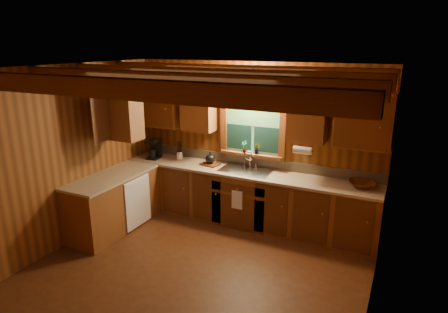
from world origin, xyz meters
TOP-DOWN VIEW (x-y plane):
  - room at (0.00, 0.00)m, footprint 4.20×4.20m
  - ceiling_beams at (0.00, 0.00)m, footprint 4.20×2.54m
  - base_cabinets at (-0.49, 1.28)m, footprint 4.20×2.22m
  - countertop at (-0.48, 1.29)m, footprint 4.20×2.24m
  - backsplash at (0.00, 1.89)m, footprint 4.20×0.02m
  - dishwasher_panel at (-1.47, 0.68)m, footprint 0.02×0.60m
  - upper_cabinets at (-0.56, 1.42)m, footprint 4.19×1.77m
  - window at (0.00, 1.87)m, footprint 1.12×0.08m
  - window_sill at (0.00, 1.82)m, footprint 1.06×0.14m
  - wall_sconce at (0.00, 1.75)m, footprint 0.45×0.21m
  - paper_towel_roll at (0.92, 1.53)m, footprint 0.27×0.11m
  - dish_towel at (0.00, 1.26)m, footprint 0.18×0.01m
  - sink at (0.00, 1.60)m, footprint 0.82×0.48m
  - coffee_maker at (-1.74, 1.54)m, footprint 0.20×0.25m
  - utensil_crock at (-1.29, 1.66)m, footprint 0.12×0.12m
  - cutting_board at (-0.65, 1.62)m, footprint 0.34×0.27m
  - teakettle at (-0.65, 1.62)m, footprint 0.16×0.16m
  - wicker_basket at (1.78, 1.64)m, footprint 0.46×0.46m
  - potted_plant_left at (-0.11, 1.78)m, footprint 0.12×0.10m
  - potted_plant_right at (0.11, 1.80)m, footprint 0.12×0.11m

SIDE VIEW (x-z plane):
  - base_cabinets at x=-0.49m, z-range 0.00..0.86m
  - dishwasher_panel at x=-1.47m, z-range 0.03..0.83m
  - dish_towel at x=0.00m, z-range 0.37..0.67m
  - sink at x=0.00m, z-range 0.64..1.07m
  - countertop at x=-0.48m, z-range 0.86..0.90m
  - cutting_board at x=-0.65m, z-range 0.90..0.93m
  - wicker_basket at x=1.78m, z-range 0.90..0.99m
  - backsplash at x=0.00m, z-range 0.90..1.06m
  - utensil_crock at x=-1.29m, z-range 0.81..1.15m
  - teakettle at x=-0.65m, z-range 0.91..1.11m
  - coffee_maker at x=-1.74m, z-range 0.90..1.25m
  - window_sill at x=0.00m, z-range 1.10..1.14m
  - potted_plant_right at x=0.11m, z-range 1.14..1.32m
  - potted_plant_left at x=-0.11m, z-range 1.14..1.34m
  - room at x=0.00m, z-range -0.80..3.40m
  - paper_towel_roll at x=0.92m, z-range 1.31..1.42m
  - window at x=0.00m, z-range 1.03..2.03m
  - upper_cabinets at x=-0.56m, z-range 1.45..2.23m
  - wall_sconce at x=0.00m, z-range 2.08..2.25m
  - ceiling_beams at x=0.00m, z-range 2.40..2.58m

